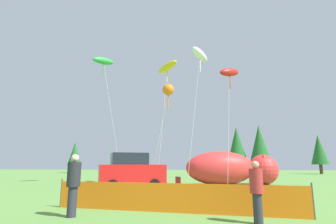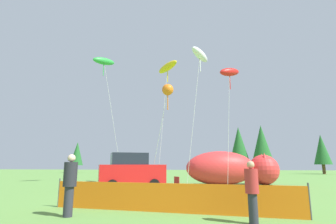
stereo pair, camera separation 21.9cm
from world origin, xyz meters
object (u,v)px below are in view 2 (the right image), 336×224
object	(u,v)px
folding_chair	(179,185)
kite_green_fish	(104,62)
kite_yellow_hero	(168,67)
kite_red_lizard	(229,72)
kite_orange_flower	(168,90)
kite_white_ghost	(200,55)
spectator_in_blue_shirt	(252,189)
parked_car	(131,171)
inflatable_cat	(231,169)
spectator_in_green_shirt	(70,182)

from	to	relation	value
folding_chair	kite_green_fish	distance (m)	14.10
kite_yellow_hero	kite_red_lizard	xyz separation A→B (m)	(4.84, -1.67, -1.30)
kite_red_lizard	kite_orange_flower	bearing A→B (deg)	-145.34
kite_white_ghost	kite_green_fish	size ratio (longest dim) A/B	0.91
spectator_in_blue_shirt	kite_green_fish	world-z (taller)	kite_green_fish
parked_car	kite_red_lizard	bearing A→B (deg)	-9.55
inflatable_cat	kite_white_ghost	size ratio (longest dim) A/B	0.74
spectator_in_blue_shirt	kite_yellow_hero	size ratio (longest dim) A/B	0.16
inflatable_cat	kite_white_ghost	bearing A→B (deg)	-143.26
spectator_in_green_shirt	kite_green_fish	xyz separation A→B (m)	(-4.48, 12.47, 9.19)
folding_chair	kite_green_fish	world-z (taller)	kite_green_fish
parked_car	inflatable_cat	world-z (taller)	inflatable_cat
parked_car	kite_orange_flower	world-z (taller)	kite_orange_flower
kite_yellow_hero	kite_white_ghost	size ratio (longest dim) A/B	1.01
spectator_in_green_shirt	kite_red_lizard	bearing A→B (deg)	61.80
spectator_in_green_shirt	kite_orange_flower	distance (m)	9.76
parked_car	inflatable_cat	distance (m)	7.64
spectator_in_green_shirt	kite_yellow_hero	xyz separation A→B (m)	(1.04, 12.64, 8.41)
inflatable_cat	kite_green_fish	bearing A→B (deg)	168.48
inflatable_cat	kite_orange_flower	world-z (taller)	kite_orange_flower
kite_yellow_hero	kite_green_fish	bearing A→B (deg)	-178.28
kite_red_lizard	inflatable_cat	bearing A→B (deg)	91.98
kite_yellow_hero	kite_red_lizard	world-z (taller)	kite_yellow_hero
spectator_in_blue_shirt	kite_orange_flower	world-z (taller)	kite_orange_flower
kite_green_fish	kite_yellow_hero	bearing A→B (deg)	1.72
kite_yellow_hero	parked_car	bearing A→B (deg)	-117.64
parked_car	spectator_in_green_shirt	size ratio (longest dim) A/B	2.45
spectator_in_green_shirt	kite_red_lizard	world-z (taller)	kite_red_lizard
spectator_in_blue_shirt	kite_green_fish	distance (m)	18.50
kite_red_lizard	kite_green_fish	distance (m)	10.67
inflatable_cat	kite_yellow_hero	world-z (taller)	kite_yellow_hero
folding_chair	kite_white_ghost	size ratio (longest dim) A/B	0.10
kite_orange_flower	kite_green_fish	bearing A→B (deg)	145.01
kite_red_lizard	spectator_in_green_shirt	bearing A→B (deg)	-118.20
kite_orange_flower	kite_white_ghost	world-z (taller)	kite_white_ghost
spectator_in_green_shirt	spectator_in_blue_shirt	xyz separation A→B (m)	(5.32, -0.15, -0.12)
spectator_in_green_shirt	kite_white_ghost	size ratio (longest dim) A/B	0.19
kite_orange_flower	kite_red_lizard	xyz separation A→B (m)	(4.13, 2.86, 1.98)
folding_chair	kite_red_lizard	xyz separation A→B (m)	(3.10, 5.80, 7.55)
spectator_in_blue_shirt	kite_green_fish	xyz separation A→B (m)	(-9.80, 12.63, 9.31)
kite_yellow_hero	kite_red_lizard	size ratio (longest dim) A/B	1.15
inflatable_cat	kite_yellow_hero	distance (m)	9.55
inflatable_cat	kite_red_lizard	size ratio (longest dim) A/B	0.84
folding_chair	inflatable_cat	bearing A→B (deg)	35.29
parked_car	kite_green_fish	distance (m)	10.37
kite_red_lizard	kite_green_fish	xyz separation A→B (m)	(-10.36, 1.50, 2.08)
kite_green_fish	parked_car	bearing A→B (deg)	-42.26
inflatable_cat	kite_orange_flower	bearing A→B (deg)	-144.19
parked_car	kite_orange_flower	bearing A→B (deg)	-46.67
parked_car	folding_chair	bearing A→B (deg)	-72.85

